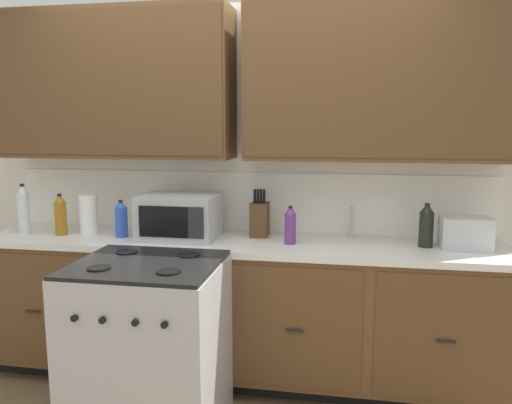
{
  "coord_description": "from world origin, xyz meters",
  "views": [
    {
      "loc": [
        0.66,
        -2.69,
        1.64
      ],
      "look_at": [
        0.14,
        0.27,
        1.18
      ],
      "focal_mm": 34.88,
      "sensor_mm": 36.0,
      "label": 1
    }
  ],
  "objects": [
    {
      "name": "bottle_amber",
      "position": [
        -1.16,
        0.24,
        1.06
      ],
      "size": [
        0.08,
        0.08,
        0.27
      ],
      "color": "#9E6619",
      "rests_on": "counter_run"
    },
    {
      "name": "microwave",
      "position": [
        -0.36,
        0.29,
        1.07
      ],
      "size": [
        0.48,
        0.37,
        0.28
      ],
      "color": "#B7B7BC",
      "rests_on": "counter_run"
    },
    {
      "name": "bottle_clear",
      "position": [
        -1.42,
        0.24,
        1.09
      ],
      "size": [
        0.08,
        0.08,
        0.33
      ],
      "color": "silver",
      "rests_on": "counter_run"
    },
    {
      "name": "paper_towel_roll",
      "position": [
        -0.99,
        0.3,
        1.06
      ],
      "size": [
        0.12,
        0.12,
        0.26
      ],
      "primitive_type": "cylinder",
      "color": "white",
      "rests_on": "counter_run"
    },
    {
      "name": "bottle_violet",
      "position": [
        0.35,
        0.26,
        1.04
      ],
      "size": [
        0.07,
        0.07,
        0.23
      ],
      "color": "#663384",
      "rests_on": "counter_run"
    },
    {
      "name": "toaster",
      "position": [
        1.37,
        0.3,
        1.02
      ],
      "size": [
        0.28,
        0.18,
        0.19
      ],
      "color": "#B7B7BC",
      "rests_on": "counter_run"
    },
    {
      "name": "sink_faucet",
      "position": [
        0.72,
        0.51,
        1.03
      ],
      "size": [
        0.02,
        0.02,
        0.2
      ],
      "primitive_type": "cylinder",
      "color": "#B2B5BA",
      "rests_on": "counter_run"
    },
    {
      "name": "stove_range",
      "position": [
        -0.33,
        -0.33,
        0.47
      ],
      "size": [
        0.76,
        0.68,
        0.95
      ],
      "color": "#B7B7BC",
      "rests_on": "ground_plane"
    },
    {
      "name": "bottle_dark",
      "position": [
        1.15,
        0.32,
        1.05
      ],
      "size": [
        0.08,
        0.08,
        0.26
      ],
      "color": "black",
      "rests_on": "counter_run"
    },
    {
      "name": "knife_block",
      "position": [
        0.13,
        0.43,
        1.04
      ],
      "size": [
        0.11,
        0.14,
        0.31
      ],
      "color": "#52361E",
      "rests_on": "counter_run"
    },
    {
      "name": "counter_run",
      "position": [
        0.0,
        0.3,
        0.48
      ],
      "size": [
        3.31,
        0.64,
        0.93
      ],
      "color": "black",
      "rests_on": "ground_plane"
    },
    {
      "name": "wall_unit",
      "position": [
        0.0,
        0.49,
        1.66
      ],
      "size": [
        4.48,
        0.4,
        2.42
      ],
      "color": "white",
      "rests_on": "ground_plane"
    },
    {
      "name": "bottle_blue",
      "position": [
        -0.74,
        0.25,
        1.04
      ],
      "size": [
        0.08,
        0.08,
        0.24
      ],
      "color": "blue",
      "rests_on": "counter_run"
    },
    {
      "name": "ground_plane",
      "position": [
        0.0,
        0.0,
        0.0
      ],
      "size": [
        8.2,
        8.2,
        0.0
      ],
      "primitive_type": "plane",
      "color": "brown"
    }
  ]
}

